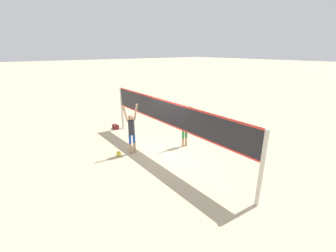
# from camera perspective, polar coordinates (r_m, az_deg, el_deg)

# --- Properties ---
(ground_plane) EXTENTS (200.00, 200.00, 0.00)m
(ground_plane) POSITION_cam_1_polar(r_m,az_deg,el_deg) (10.14, 0.00, -7.16)
(ground_plane) COLOR beige
(volleyball_net) EXTENTS (8.89, 0.13, 2.43)m
(volleyball_net) POSITION_cam_1_polar(r_m,az_deg,el_deg) (9.52, 0.00, 2.19)
(volleyball_net) COLOR beige
(volleyball_net) RESTS_ON ground_plane
(player_spiker) EXTENTS (0.28, 0.72, 2.25)m
(player_spiker) POSITION_cam_1_polar(r_m,az_deg,el_deg) (9.90, -9.27, -0.60)
(player_spiker) COLOR tan
(player_spiker) RESTS_ON ground_plane
(player_blocker) EXTENTS (0.28, 0.68, 1.95)m
(player_blocker) POSITION_cam_1_polar(r_m,az_deg,el_deg) (10.62, 4.32, -0.07)
(player_blocker) COLOR tan
(player_blocker) RESTS_ON ground_plane
(volleyball) EXTENTS (0.21, 0.21, 0.21)m
(volleyball) POSITION_cam_1_polar(r_m,az_deg,el_deg) (10.19, -12.42, -6.86)
(volleyball) COLOR yellow
(volleyball) RESTS_ON ground_plane
(gear_bag) EXTENTS (0.45, 0.25, 0.24)m
(gear_bag) POSITION_cam_1_polar(r_m,az_deg,el_deg) (13.63, -13.18, -0.18)
(gear_bag) COLOR maroon
(gear_bag) RESTS_ON ground_plane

